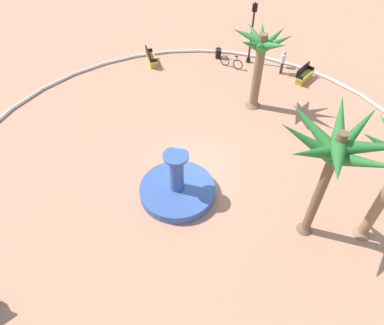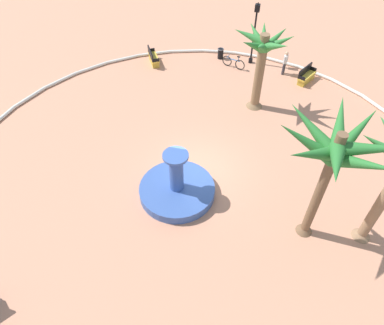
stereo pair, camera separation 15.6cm
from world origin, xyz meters
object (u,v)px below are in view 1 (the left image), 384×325
Objects in this scene: palm_tree_near_fountain at (261,53)px; trash_bin at (218,53)px; palm_tree_mid_plaza at (335,152)px; fountain at (177,189)px; bench_west at (151,59)px; lamppost at (252,28)px; bicycle_red_frame at (231,62)px; person_cyclist_helmet at (283,61)px; bench_east at (304,76)px.

palm_tree_near_fountain is 6.68m from trash_bin.
palm_tree_mid_plaza is at bearing 109.98° from palm_tree_near_fountain.
palm_tree_near_fountain reaches higher than fountain.
bench_west reaches higher than trash_bin.
bicycle_red_frame is (1.07, 0.97, -2.04)m from lamppost.
bicycle_red_frame is at bearing 0.00° from person_cyclist_helmet.
person_cyclist_helmet is at bearing -175.39° from bench_west.
person_cyclist_helmet is at bearing -109.39° from fountain.
fountain is 12.00m from bench_west.
bicycle_red_frame is at bearing -64.76° from palm_tree_near_fountain.
bench_west is at bearing 4.61° from person_cyclist_helmet.
palm_tree_mid_plaza reaches higher than trash_bin.
palm_tree_near_fountain is 6.49× the size of trash_bin.
lamppost is at bearing -137.84° from bicycle_red_frame.
bench_east is at bearing -130.30° from palm_tree_near_fountain.
fountain reaches higher than bench_east.
lamppost reaches higher than fountain.
bench_west is (10.36, 0.10, 0.00)m from bench_east.
palm_tree_mid_plaza is at bearing 131.79° from bench_west.
person_cyclist_helmet reaches higher than bench_west.
lamppost is (0.85, -5.04, -0.99)m from palm_tree_near_fountain.
palm_tree_mid_plaza is at bearing 114.16° from trash_bin.
bench_west is at bearing 14.38° from lamppost.
trash_bin is at bearing -44.09° from bicycle_red_frame.
palm_tree_near_fountain is at bearing 115.24° from bicycle_red_frame.
palm_tree_near_fountain reaches higher than trash_bin.
lamppost reaches higher than trash_bin.
palm_tree_mid_plaza is at bearing 173.08° from fountain.
bench_west is at bearing -24.31° from palm_tree_near_fountain.
palm_tree_mid_plaza is 1.36× the size of lamppost.
trash_bin is (0.34, -12.79, 0.04)m from fountain.
fountain is 4.74× the size of trash_bin.
bicycle_red_frame is at bearing -93.68° from fountain.
lamppost is (3.88, -13.40, -2.11)m from palm_tree_mid_plaza.
bench_east is at bearing 172.82° from bicycle_red_frame.
bench_west is at bearing 21.89° from trash_bin.
trash_bin is at bearing -65.84° from palm_tree_mid_plaza.
trash_bin is 4.62m from person_cyclist_helmet.
lamppost is 2.59× the size of person_cyclist_helmet.
fountain is 11.76m from bicycle_red_frame.
bench_east is 4.60m from lamppost.
palm_tree_mid_plaza reaches higher than bench_east.
person_cyclist_helmet is (1.58, -12.43, -3.64)m from palm_tree_mid_plaza.
lamppost is 2.98m from trash_bin.
palm_tree_near_fountain reaches higher than lamppost.
palm_tree_mid_plaza is 14.01m from bicycle_red_frame.
lamppost is 2.50m from bicycle_red_frame.
bench_east is (-5.61, -11.12, 0.00)m from fountain.
palm_tree_mid_plaza is (-3.04, 8.35, 1.12)m from palm_tree_near_fountain.
lamppost reaches higher than person_cyclist_helmet.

